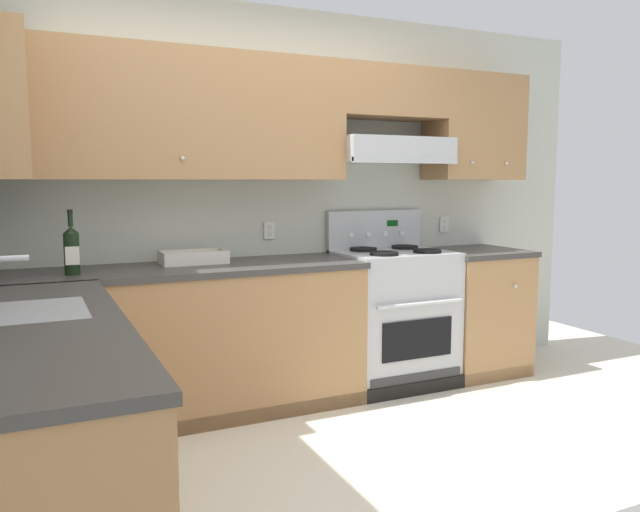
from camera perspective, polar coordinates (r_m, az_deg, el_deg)
ground_plane at (r=3.08m, az=2.05°, el=-20.54°), size 7.04×7.04×0.00m
wall_back at (r=4.29m, az=-2.49°, el=7.71°), size 4.68×0.57×2.55m
counter_back_run at (r=4.01m, az=-5.46°, el=-7.08°), size 3.60×0.65×0.91m
counter_left_run at (r=2.61m, az=-23.95°, el=-15.23°), size 0.63×1.91×1.13m
stove at (r=4.44m, az=6.68°, el=-5.38°), size 0.76×0.62×1.20m
wine_bottle at (r=3.63m, az=-21.54°, el=0.56°), size 0.08×0.08×0.35m
bowl at (r=3.93m, az=-11.35°, el=-0.27°), size 0.40×0.21×0.08m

